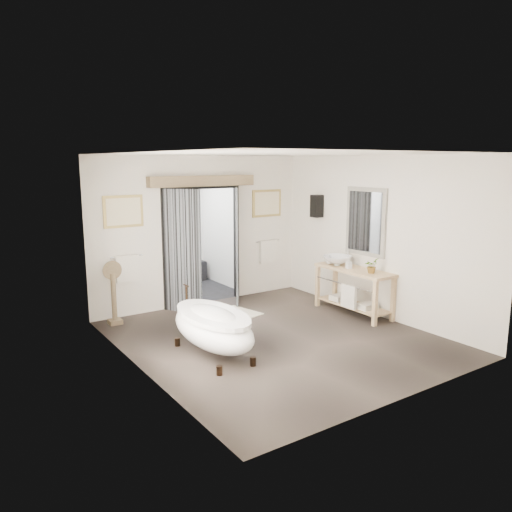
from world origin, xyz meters
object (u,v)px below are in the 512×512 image
at_px(vanity, 353,287).
at_px(basin, 337,261).
at_px(rug, 226,317).
at_px(clawfoot_tub, 213,327).

bearing_deg(vanity, basin, 94.76).
distance_m(vanity, basin, 0.60).
bearing_deg(basin, rug, 150.32).
height_order(clawfoot_tub, vanity, clawfoot_tub).
height_order(vanity, basin, basin).
relative_size(rug, basin, 2.22).
height_order(vanity, rug, vanity).
xyz_separation_m(clawfoot_tub, rug, (1.09, 1.47, -0.43)).
xyz_separation_m(clawfoot_tub, basin, (3.11, 0.73, 0.51)).
xyz_separation_m(rug, basin, (2.03, -0.74, 0.94)).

